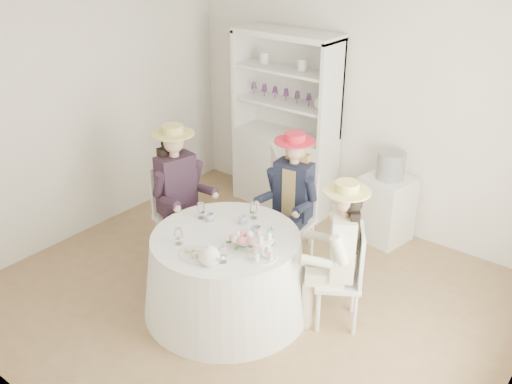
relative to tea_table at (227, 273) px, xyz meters
The scene contains 21 objects.
ground 0.45m from the tea_table, 76.57° to the left, with size 4.50×4.50×0.00m, color olive.
wall_back 2.45m from the tea_table, 88.50° to the left, with size 4.50×4.50×0.00m, color silver.
wall_front 2.01m from the tea_table, 88.07° to the right, with size 4.50×4.50×0.00m, color silver.
wall_left 2.41m from the tea_table, behind, with size 4.50×4.50×0.00m, color silver.
tea_table is the anchor object (origin of this frame).
hutch 2.20m from the tea_table, 111.75° to the left, with size 1.43×0.96×2.10m.
side_table 2.07m from the tea_table, 74.60° to the left, with size 0.47×0.47×0.73m, color silver.
hatbox 2.13m from the tea_table, 74.60° to the left, with size 0.29×0.29×0.29m, color black.
guest_left 1.07m from the tea_table, 159.75° to the left, with size 0.58×0.54×1.45m.
guest_mid 1.06m from the tea_table, 89.09° to the left, with size 0.52×0.54×1.40m.
guest_right 1.05m from the tea_table, 25.91° to the left, with size 0.58×0.54×1.35m.
spare_chair 1.37m from the tea_table, 103.04° to the left, with size 0.61×0.61×1.05m.
teacup_a 0.51m from the tea_table, 158.22° to the left, with size 0.08×0.08×0.06m, color white.
teacup_b 0.48m from the tea_table, 95.86° to the left, with size 0.07×0.07×0.07m, color white.
teacup_c 0.49m from the tea_table, 41.45° to the left, with size 0.10×0.10×0.08m, color white.
flower_bowl 0.46m from the tea_table, ahead, with size 0.19×0.19×0.05m, color white.
flower_arrangement 0.51m from the tea_table, 14.75° to the right, with size 0.17×0.17×0.07m.
table_teapot 0.63m from the tea_table, 65.18° to the right, with size 0.24×0.17×0.18m.
sandwich_plate 0.53m from the tea_table, 88.69° to the right, with size 0.28×0.28×0.06m.
cupcake_stand 0.65m from the tea_table, ahead, with size 0.24×0.24×0.22m.
stemware_set 0.45m from the tea_table, 104.04° to the left, with size 0.85×0.82×0.15m.
Camera 1 is at (2.76, -3.41, 3.23)m, focal length 40.00 mm.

